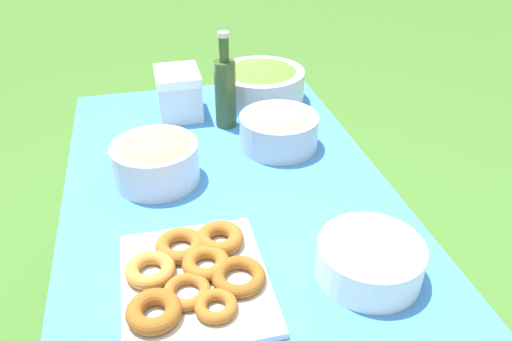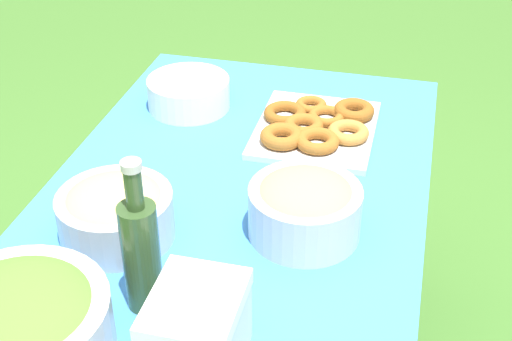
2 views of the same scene
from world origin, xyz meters
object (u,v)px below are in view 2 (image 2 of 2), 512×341
olive_oil_bottle (141,252)px  cooler_box (197,332)px  salad_bowl (18,324)px  pasta_bowl (115,211)px  donut_platter (316,126)px  plate_stack (189,93)px  bread_bowl (305,206)px

olive_oil_bottle → cooler_box: (-0.12, -0.14, -0.05)m
olive_oil_bottle → cooler_box: olive_oil_bottle is taller
salad_bowl → pasta_bowl: 0.34m
donut_platter → cooler_box: (-0.82, 0.06, 0.06)m
plate_stack → bread_bowl: (-0.48, -0.42, 0.03)m
donut_platter → bread_bowl: bearing=-173.4°
plate_stack → bread_bowl: bread_bowl is taller
plate_stack → cooler_box: 0.94m
salad_bowl → cooler_box: size_ratio=1.74×
donut_platter → salad_bowl: bearing=157.6°
salad_bowl → cooler_box: (0.05, -0.30, 0.01)m
pasta_bowl → donut_platter: 0.62m
pasta_bowl → olive_oil_bottle: size_ratio=0.77×
pasta_bowl → plate_stack: size_ratio=1.06×
plate_stack → cooler_box: cooler_box is taller
pasta_bowl → donut_platter: bearing=-32.2°
olive_oil_bottle → cooler_box: size_ratio=1.74×
cooler_box → plate_stack: bearing=19.4°
cooler_box → olive_oil_bottle: bearing=49.5°
olive_oil_bottle → bread_bowl: olive_oil_bottle is taller
salad_bowl → donut_platter: salad_bowl is taller
olive_oil_bottle → bread_bowl: (0.28, -0.25, -0.05)m
salad_bowl → plate_stack: bearing=0.7°
pasta_bowl → bread_bowl: (0.10, -0.38, 0.01)m
donut_platter → bread_bowl: bread_bowl is taller
bread_bowl → donut_platter: bearing=6.6°
salad_bowl → bread_bowl: size_ratio=1.33×
salad_bowl → bread_bowl: salad_bowl is taller
salad_bowl → olive_oil_bottle: size_ratio=1.00×
olive_oil_bottle → donut_platter: bearing=-15.8°
pasta_bowl → donut_platter: size_ratio=0.67×
salad_bowl → bread_bowl: (0.45, -0.41, -0.00)m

